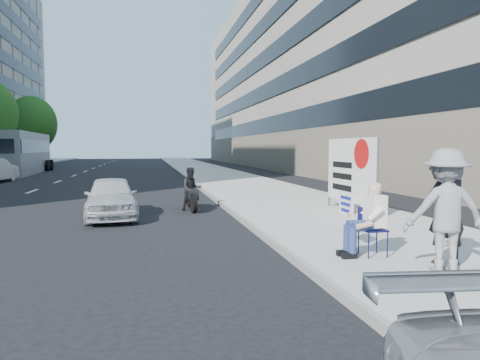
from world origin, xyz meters
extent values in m
plane|color=black|center=(0.00, 0.00, 0.00)|extent=(160.00, 160.00, 0.00)
cube|color=#9A9690|center=(4.00, 20.00, 0.07)|extent=(5.00, 120.00, 0.15)
cube|color=gray|center=(17.00, 32.00, 10.00)|extent=(14.00, 70.00, 20.00)
cylinder|color=#382616|center=(-13.70, 44.00, 1.31)|extent=(0.30, 0.30, 2.62)
ellipsoid|color=#1D4913|center=(-13.70, 44.00, 4.79)|extent=(5.40, 5.40, 6.21)
cylinder|color=#13124F|center=(2.62, -1.31, 0.38)|extent=(0.02, 0.02, 0.45)
cylinder|color=#13124F|center=(2.98, -1.31, 0.38)|extent=(0.02, 0.02, 0.45)
cylinder|color=#13124F|center=(2.62, -0.95, 0.38)|extent=(0.02, 0.02, 0.45)
cylinder|color=#13124F|center=(2.98, -0.95, 0.38)|extent=(0.02, 0.02, 0.45)
cube|color=#13124F|center=(2.80, -1.13, 0.61)|extent=(0.40, 0.40, 0.03)
cube|color=#13124F|center=(2.80, -0.94, 0.80)|extent=(0.40, 0.02, 0.40)
cylinder|color=navy|center=(2.58, -1.23, 0.70)|extent=(0.44, 0.17, 0.17)
cylinder|color=navy|center=(2.36, -1.23, 0.47)|extent=(0.14, 0.14, 0.46)
cube|color=black|center=(2.30, -1.23, 0.20)|extent=(0.26, 0.11, 0.10)
cylinder|color=navy|center=(2.58, -1.03, 0.70)|extent=(0.44, 0.17, 0.17)
cylinder|color=navy|center=(2.36, -1.03, 0.47)|extent=(0.14, 0.14, 0.46)
cube|color=black|center=(2.30, -1.03, 0.20)|extent=(0.26, 0.11, 0.10)
cube|color=#EEE5CE|center=(2.82, -1.13, 0.96)|extent=(0.26, 0.42, 0.56)
sphere|color=tan|center=(2.82, -1.13, 1.33)|extent=(0.23, 0.23, 0.23)
ellipsoid|color=gray|center=(2.84, -1.13, 1.36)|extent=(0.22, 0.24, 0.19)
ellipsoid|color=gray|center=(2.74, -1.13, 1.26)|extent=(0.10, 0.14, 0.13)
cylinder|color=#EEE5CE|center=(2.70, -1.37, 0.93)|extent=(0.30, 0.10, 0.25)
cylinder|color=tan|center=(2.50, -1.37, 0.75)|extent=(0.29, 0.09, 0.14)
cylinder|color=#EEE5CE|center=(2.75, -0.87, 0.98)|extent=(0.26, 0.20, 0.32)
cylinder|color=tan|center=(2.62, -0.73, 0.88)|extent=(0.30, 0.21, 0.18)
cube|color=white|center=(2.55, -0.58, 1.01)|extent=(0.03, 0.55, 0.40)
imported|color=gray|center=(3.38, -2.23, 1.10)|extent=(1.36, 0.97, 1.91)
imported|color=black|center=(3.70, -1.87, 1.03)|extent=(0.68, 0.48, 1.76)
cylinder|color=#4C4C4C|center=(4.80, 2.22, 1.25)|extent=(0.06, 0.06, 2.20)
cylinder|color=#4C4C4C|center=(4.80, 5.22, 1.25)|extent=(0.06, 0.06, 2.20)
cube|color=silver|center=(4.78, 3.72, 1.40)|extent=(0.04, 3.00, 1.90)
cylinder|color=#A50C0C|center=(4.75, 3.02, 1.90)|extent=(0.01, 0.84, 0.84)
cube|color=black|center=(4.75, 4.22, 1.55)|extent=(0.01, 1.30, 0.18)
cube|color=black|center=(4.75, 4.22, 1.20)|extent=(0.01, 1.30, 0.18)
cube|color=black|center=(4.75, 4.22, 0.85)|extent=(0.01, 1.30, 0.18)
imported|color=silver|center=(-2.16, 5.15, 0.61)|extent=(1.74, 3.70, 1.22)
cylinder|color=black|center=(0.32, 5.56, 0.32)|extent=(0.19, 0.65, 0.64)
cylinder|color=black|center=(0.32, 6.96, 0.32)|extent=(0.19, 0.65, 0.64)
cube|color=black|center=(0.32, 6.26, 0.55)|extent=(0.38, 1.22, 0.35)
imported|color=black|center=(0.32, 6.16, 0.71)|extent=(0.75, 0.61, 1.42)
cube|color=slate|center=(-11.09, 29.58, 1.65)|extent=(3.12, 12.11, 3.30)
cube|color=black|center=(-12.36, 29.58, 2.20)|extent=(0.65, 11.49, 1.00)
cube|color=black|center=(-9.82, 29.58, 2.20)|extent=(0.65, 11.49, 1.00)
cylinder|color=black|center=(-9.84, 25.08, 0.50)|extent=(0.30, 1.01, 1.00)
cylinder|color=black|center=(-9.84, 27.08, 0.50)|extent=(0.30, 1.01, 1.00)
cylinder|color=black|center=(-12.34, 33.08, 0.50)|extent=(0.30, 1.01, 1.00)
cylinder|color=black|center=(-9.84, 33.08, 0.50)|extent=(0.30, 1.01, 1.00)
cylinder|color=black|center=(-12.34, 34.58, 0.50)|extent=(0.30, 1.01, 1.00)
cylinder|color=black|center=(-9.84, 34.58, 0.50)|extent=(0.30, 1.01, 1.00)
camera|label=1|loc=(-1.09, -7.94, 2.06)|focal=32.00mm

